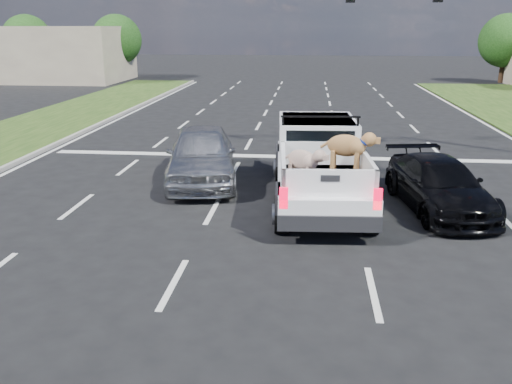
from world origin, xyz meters
TOP-DOWN VIEW (x-y plane):
  - ground at (0.00, 0.00)m, footprint 160.00×160.00m
  - road_markings at (0.00, 6.56)m, footprint 17.75×60.00m
  - building_left at (-20.00, 36.00)m, footprint 10.00×8.00m
  - tree_far_b at (-24.00, 38.00)m, footprint 4.20×4.20m
  - tree_far_c at (-16.00, 38.00)m, footprint 4.20×4.20m
  - tree_far_d at (16.00, 38.00)m, footprint 4.20×4.20m
  - pickup_truck at (0.86, 5.13)m, footprint 2.57×6.06m
  - silver_sedan at (-2.53, 6.60)m, footprint 2.69×5.03m
  - black_coupe at (3.81, 4.71)m, footprint 2.45×4.56m

SIDE VIEW (x-z plane):
  - ground at x=0.00m, z-range 0.00..0.00m
  - road_markings at x=0.00m, z-range 0.00..0.01m
  - black_coupe at x=3.81m, z-range 0.00..1.26m
  - silver_sedan at x=-2.53m, z-range 0.00..1.63m
  - pickup_truck at x=0.86m, z-range -0.08..2.15m
  - building_left at x=-20.00m, z-range 0.00..4.40m
  - tree_far_b at x=-24.00m, z-range 0.59..5.99m
  - tree_far_c at x=-16.00m, z-range 0.59..5.99m
  - tree_far_d at x=16.00m, z-range 0.59..5.99m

